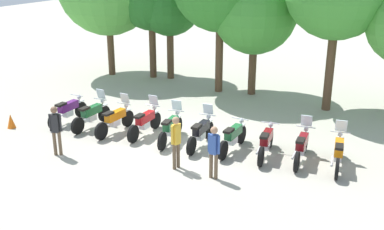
{
  "coord_description": "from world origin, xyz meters",
  "views": [
    {
      "loc": [
        6.4,
        -13.46,
        6.29
      ],
      "look_at": [
        0.0,
        0.5,
        0.9
      ],
      "focal_mm": 43.05,
      "sensor_mm": 36.0,
      "label": 1
    }
  ],
  "objects_px": {
    "motorcycle_2": "(115,119)",
    "motorcycle_0": "(68,110)",
    "motorcycle_1": "(92,114)",
    "person_2": "(56,127)",
    "motorcycle_4": "(171,128)",
    "motorcycle_9": "(338,152)",
    "person_0": "(214,149)",
    "tree_2": "(170,4)",
    "person_1": "(176,139)",
    "traffic_cone": "(11,121)",
    "motorcycle_3": "(145,122)",
    "tree_4": "(255,12)",
    "motorcycle_5": "(201,132)",
    "motorcycle_6": "(233,137)",
    "motorcycle_7": "(266,142)",
    "motorcycle_8": "(302,146)"
  },
  "relations": [
    {
      "from": "person_0",
      "to": "person_2",
      "type": "distance_m",
      "value": 5.33
    },
    {
      "from": "motorcycle_3",
      "to": "traffic_cone",
      "type": "bearing_deg",
      "value": 108.23
    },
    {
      "from": "motorcycle_2",
      "to": "tree_2",
      "type": "height_order",
      "value": "tree_2"
    },
    {
      "from": "motorcycle_7",
      "to": "tree_2",
      "type": "xyz_separation_m",
      "value": [
        -7.43,
        7.66,
        3.38
      ]
    },
    {
      "from": "person_0",
      "to": "traffic_cone",
      "type": "height_order",
      "value": "person_0"
    },
    {
      "from": "motorcycle_5",
      "to": "motorcycle_4",
      "type": "bearing_deg",
      "value": 92.05
    },
    {
      "from": "motorcycle_6",
      "to": "motorcycle_7",
      "type": "relative_size",
      "value": 1.0
    },
    {
      "from": "motorcycle_4",
      "to": "tree_4",
      "type": "xyz_separation_m",
      "value": [
        0.8,
        6.81,
        3.33
      ]
    },
    {
      "from": "person_2",
      "to": "person_1",
      "type": "bearing_deg",
      "value": 74.91
    },
    {
      "from": "traffic_cone",
      "to": "person_2",
      "type": "bearing_deg",
      "value": -20.67
    },
    {
      "from": "motorcycle_0",
      "to": "motorcycle_6",
      "type": "bearing_deg",
      "value": -87.77
    },
    {
      "from": "motorcycle_4",
      "to": "motorcycle_7",
      "type": "xyz_separation_m",
      "value": [
        3.4,
        0.18,
        -0.01
      ]
    },
    {
      "from": "motorcycle_0",
      "to": "motorcycle_6",
      "type": "distance_m",
      "value": 6.8
    },
    {
      "from": "motorcycle_5",
      "to": "traffic_cone",
      "type": "relative_size",
      "value": 3.98
    },
    {
      "from": "motorcycle_3",
      "to": "person_0",
      "type": "bearing_deg",
      "value": -119.7
    },
    {
      "from": "motorcycle_1",
      "to": "tree_2",
      "type": "xyz_separation_m",
      "value": [
        -0.63,
        7.82,
        3.37
      ]
    },
    {
      "from": "motorcycle_4",
      "to": "motorcycle_7",
      "type": "bearing_deg",
      "value": -93.06
    },
    {
      "from": "motorcycle_0",
      "to": "person_1",
      "type": "xyz_separation_m",
      "value": [
        5.67,
        -1.9,
        0.49
      ]
    },
    {
      "from": "motorcycle_2",
      "to": "traffic_cone",
      "type": "xyz_separation_m",
      "value": [
        -3.9,
        -1.27,
        -0.24
      ]
    },
    {
      "from": "motorcycle_0",
      "to": "tree_4",
      "type": "relative_size",
      "value": 0.38
    },
    {
      "from": "motorcycle_8",
      "to": "tree_2",
      "type": "height_order",
      "value": "tree_2"
    },
    {
      "from": "person_1",
      "to": "tree_2",
      "type": "height_order",
      "value": "tree_2"
    },
    {
      "from": "person_0",
      "to": "tree_4",
      "type": "relative_size",
      "value": 0.28
    },
    {
      "from": "motorcycle_8",
      "to": "tree_2",
      "type": "xyz_separation_m",
      "value": [
        -8.56,
        7.55,
        3.37
      ]
    },
    {
      "from": "person_2",
      "to": "tree_4",
      "type": "distance_m",
      "value": 10.49
    },
    {
      "from": "motorcycle_5",
      "to": "motorcycle_6",
      "type": "relative_size",
      "value": 1.0
    },
    {
      "from": "motorcycle_2",
      "to": "motorcycle_0",
      "type": "bearing_deg",
      "value": 91.99
    },
    {
      "from": "motorcycle_6",
      "to": "motorcycle_0",
      "type": "bearing_deg",
      "value": 94.52
    },
    {
      "from": "motorcycle_2",
      "to": "motorcycle_9",
      "type": "xyz_separation_m",
      "value": [
        7.92,
        0.36,
        0.0
      ]
    },
    {
      "from": "person_0",
      "to": "tree_4",
      "type": "bearing_deg",
      "value": -160.44
    },
    {
      "from": "motorcycle_0",
      "to": "person_0",
      "type": "relative_size",
      "value": 1.34
    },
    {
      "from": "person_0",
      "to": "person_1",
      "type": "distance_m",
      "value": 1.31
    },
    {
      "from": "motorcycle_9",
      "to": "person_2",
      "type": "height_order",
      "value": "person_2"
    },
    {
      "from": "tree_2",
      "to": "person_0",
      "type": "bearing_deg",
      "value": -56.7
    },
    {
      "from": "motorcycle_4",
      "to": "person_0",
      "type": "height_order",
      "value": "person_0"
    },
    {
      "from": "traffic_cone",
      "to": "motorcycle_3",
      "type": "bearing_deg",
      "value": 16.72
    },
    {
      "from": "motorcycle_1",
      "to": "person_2",
      "type": "distance_m",
      "value": 2.71
    },
    {
      "from": "motorcycle_7",
      "to": "tree_4",
      "type": "xyz_separation_m",
      "value": [
        -2.6,
        6.63,
        3.34
      ]
    },
    {
      "from": "motorcycle_2",
      "to": "motorcycle_4",
      "type": "bearing_deg",
      "value": -83.02
    },
    {
      "from": "motorcycle_0",
      "to": "motorcycle_4",
      "type": "distance_m",
      "value": 4.53
    },
    {
      "from": "motorcycle_4",
      "to": "traffic_cone",
      "type": "distance_m",
      "value": 6.3
    },
    {
      "from": "motorcycle_0",
      "to": "motorcycle_1",
      "type": "bearing_deg",
      "value": -89.59
    },
    {
      "from": "person_2",
      "to": "tree_2",
      "type": "height_order",
      "value": "tree_2"
    },
    {
      "from": "motorcycle_9",
      "to": "motorcycle_5",
      "type": "bearing_deg",
      "value": 86.52
    },
    {
      "from": "motorcycle_1",
      "to": "traffic_cone",
      "type": "bearing_deg",
      "value": 119.68
    },
    {
      "from": "person_0",
      "to": "tree_4",
      "type": "height_order",
      "value": "tree_4"
    },
    {
      "from": "motorcycle_1",
      "to": "motorcycle_7",
      "type": "distance_m",
      "value": 6.8
    },
    {
      "from": "person_0",
      "to": "tree_2",
      "type": "relative_size",
      "value": 0.29
    },
    {
      "from": "motorcycle_9",
      "to": "motorcycle_8",
      "type": "bearing_deg",
      "value": 83.44
    },
    {
      "from": "motorcycle_4",
      "to": "motorcycle_9",
      "type": "height_order",
      "value": "same"
    }
  ]
}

